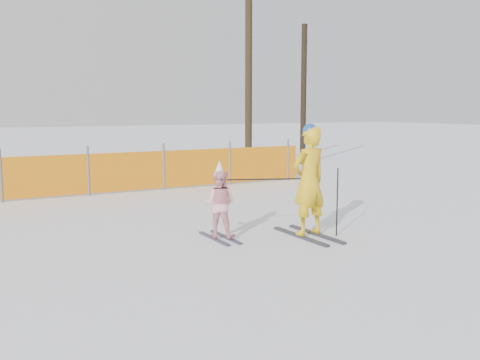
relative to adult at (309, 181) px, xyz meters
name	(u,v)px	position (x,y,z in m)	size (l,w,h in m)	color
ground	(255,246)	(-1.13, -0.13, -0.96)	(120.00, 120.00, 0.00)	white
adult	(309,181)	(0.00, 0.00, 0.00)	(0.71, 1.50, 1.92)	black
child	(220,203)	(-1.39, 0.58, -0.36)	(0.69, 1.05, 1.31)	black
ski_poles	(300,190)	(-0.15, 0.06, -0.16)	(1.75, 0.76, 1.17)	black
safety_fence	(7,178)	(-4.10, 6.17, -0.40)	(16.31, 0.06, 1.25)	#595960
tree_trunks	(270,86)	(5.48, 9.92, 2.05)	(2.68, 0.28, 6.41)	black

